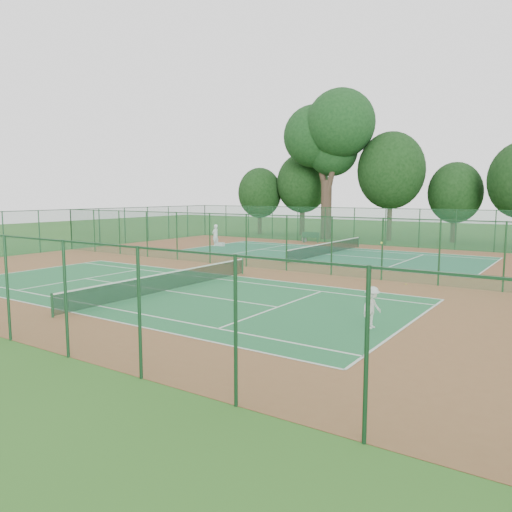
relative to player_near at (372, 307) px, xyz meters
The scene contains 19 objects.
ground 14.82m from the player_near, 137.60° to the left, with size 120.00×120.00×0.00m, color #28571B.
red_pad 14.82m from the player_near, 137.60° to the left, with size 40.00×36.00×0.01m, color brown.
court_near 11.00m from the player_near, behind, with size 23.77×10.97×0.01m, color #20673A.
court_far 21.91m from the player_near, 119.93° to the left, with size 23.77×10.97×0.01m, color #206747.
fence_north 30.05m from the player_near, 111.33° to the left, with size 40.00×0.09×3.50m.
fence_west 32.51m from the player_near, 162.12° to the left, with size 0.09×36.00×3.50m.
fence_divider 14.83m from the player_near, 137.60° to the left, with size 40.00×0.09×3.50m.
tennis_net_near 10.97m from the player_near, behind, with size 0.10×12.90×0.97m.
tennis_net_far 21.90m from the player_near, 119.93° to the left, with size 0.10×12.90×0.97m.
player_near is the anchor object (origin of this frame).
player_far 29.36m from the player_near, 139.45° to the left, with size 0.72×0.47×1.98m, color white.
trash_bin 32.37m from the player_near, 122.63° to the left, with size 0.50×0.50×0.89m, color slate.
bench 31.47m from the player_near, 121.60° to the left, with size 1.76×1.09×1.05m.
kit_bag 29.16m from the player_near, 138.74° to the left, with size 0.91×0.34×0.34m, color silver.
stray_ball_a 13.02m from the player_near, 135.50° to the left, with size 0.07×0.07×0.07m, color #B3C62E.
stray_ball_b 9.43m from the player_near, 99.96° to the left, with size 0.07×0.07×0.07m, color #CAD231.
stray_ball_c 14.59m from the player_near, 140.34° to the left, with size 0.06×0.06×0.06m, color #AAC32D.
big_tree 37.52m from the player_near, 118.26° to the left, with size 10.07×7.37×15.47m.
evergreen_row 35.79m from the player_near, 106.94° to the left, with size 39.00×5.00×12.00m, color black, non-canonical shape.
Camera 1 is at (17.20, -26.76, 4.82)m, focal length 35.00 mm.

